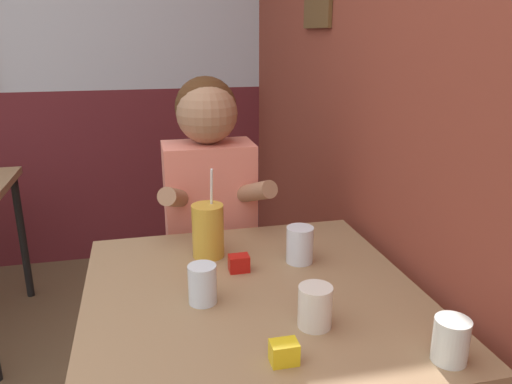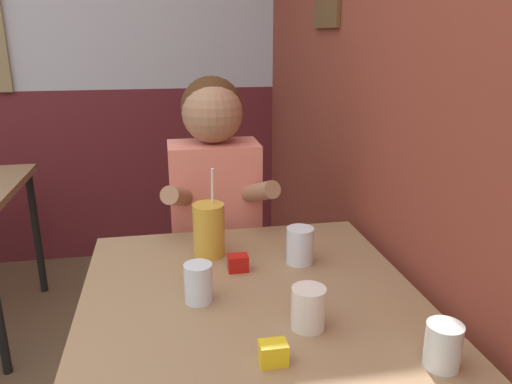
# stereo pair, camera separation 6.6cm
# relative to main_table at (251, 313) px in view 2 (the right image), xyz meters

# --- Properties ---
(brick_wall_right) EXTENTS (0.08, 4.44, 2.70)m
(brick_wall_right) POSITION_rel_main_table_xyz_m (0.53, 0.79, 0.67)
(brick_wall_right) COLOR brown
(brick_wall_right) RESTS_ON ground_plane
(back_wall) EXTENTS (5.79, 0.09, 2.70)m
(back_wall) POSITION_rel_main_table_xyz_m (-0.91, 2.05, 0.67)
(back_wall) COLOR silver
(back_wall) RESTS_ON ground_plane
(main_table) EXTENTS (0.91, 0.93, 0.75)m
(main_table) POSITION_rel_main_table_xyz_m (0.00, 0.00, 0.00)
(main_table) COLOR #93704C
(main_table) RESTS_ON ground_plane
(person_seated) EXTENTS (0.42, 0.42, 1.28)m
(person_seated) POSITION_rel_main_table_xyz_m (-0.03, 0.63, 0.01)
(person_seated) COLOR #EA7F6B
(person_seated) RESTS_ON ground_plane
(cocktail_pitcher) EXTENTS (0.10, 0.10, 0.29)m
(cocktail_pitcher) POSITION_rel_main_table_xyz_m (-0.09, 0.26, 0.15)
(cocktail_pitcher) COLOR gold
(cocktail_pitcher) RESTS_ON main_table
(glass_near_pitcher) EXTENTS (0.08, 0.08, 0.11)m
(glass_near_pitcher) POSITION_rel_main_table_xyz_m (0.18, 0.16, 0.12)
(glass_near_pitcher) COLOR silver
(glass_near_pitcher) RESTS_ON main_table
(glass_center) EXTENTS (0.08, 0.08, 0.10)m
(glass_center) POSITION_rel_main_table_xyz_m (0.34, -0.39, 0.12)
(glass_center) COLOR silver
(glass_center) RESTS_ON main_table
(glass_far_side) EXTENTS (0.08, 0.08, 0.10)m
(glass_far_side) POSITION_rel_main_table_xyz_m (0.11, -0.19, 0.12)
(glass_far_side) COLOR silver
(glass_far_side) RESTS_ON main_table
(glass_by_brick) EXTENTS (0.08, 0.08, 0.11)m
(glass_by_brick) POSITION_rel_main_table_xyz_m (-0.14, -0.02, 0.12)
(glass_by_brick) COLOR silver
(glass_by_brick) RESTS_ON main_table
(condiment_ketchup) EXTENTS (0.06, 0.04, 0.05)m
(condiment_ketchup) POSITION_rel_main_table_xyz_m (-0.01, 0.13, 0.09)
(condiment_ketchup) COLOR #B7140F
(condiment_ketchup) RESTS_ON main_table
(condiment_mustard) EXTENTS (0.06, 0.04, 0.05)m
(condiment_mustard) POSITION_rel_main_table_xyz_m (-0.01, -0.31, 0.09)
(condiment_mustard) COLOR yellow
(condiment_mustard) RESTS_ON main_table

